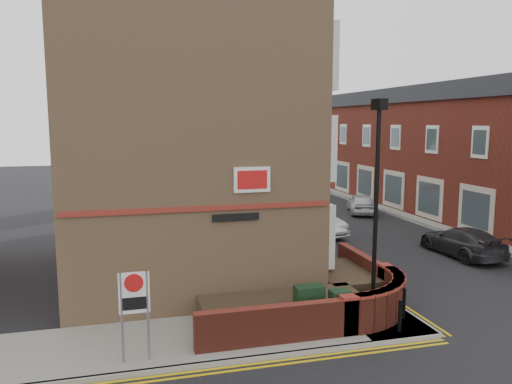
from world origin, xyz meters
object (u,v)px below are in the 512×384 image
at_px(lamppost, 376,211).
at_px(utility_cabinet_large, 309,307).
at_px(zone_sign, 134,300).
at_px(silver_car_near, 312,221).

relative_size(lamppost, utility_cabinet_large, 5.25).
relative_size(zone_sign, silver_car_near, 0.51).
bearing_deg(lamppost, zone_sign, -173.93).
height_order(utility_cabinet_large, zone_sign, zone_sign).
distance_m(utility_cabinet_large, silver_car_near, 12.24).
bearing_deg(zone_sign, utility_cabinet_large, 9.69).
distance_m(zone_sign, silver_car_near, 15.30).
bearing_deg(silver_car_near, lamppost, -117.11).
bearing_deg(zone_sign, lamppost, 6.07).
xyz_separation_m(lamppost, zone_sign, (-6.60, -0.70, -1.70)).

